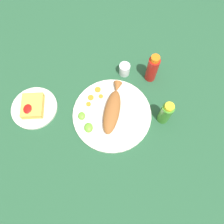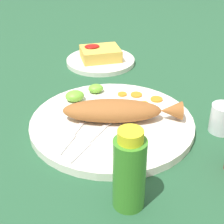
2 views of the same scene
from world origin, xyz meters
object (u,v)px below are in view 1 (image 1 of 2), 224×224
Objects in this scene: main_plate at (112,114)px; salt_cup at (124,70)px; fork_near at (128,126)px; side_plate_fries at (34,108)px; hot_sauce_bottle_red at (152,69)px; fork_far at (120,132)px; hot_sauce_bottle_green at (166,113)px; fried_fish at (113,109)px.

main_plate is 5.72× the size of salt_cup.
fork_near is 0.67× the size of side_plate_fries.
fork_near is at bearing -27.05° from hot_sauce_bottle_red.
hot_sauce_bottle_green reaches higher than fork_far.
fried_fish is 0.37m from side_plate_fries.
side_plate_fries is at bearing -165.52° from fork_far.
side_plate_fries is (0.18, -0.44, -0.02)m from salt_cup.
hot_sauce_bottle_green is (0.03, 0.24, 0.06)m from main_plate.
fork_far is (0.03, -0.04, 0.00)m from fork_near.
hot_sauce_bottle_red reaches higher than fried_fish.
hot_sauce_bottle_red is 0.59m from side_plate_fries.
fried_fish is at bearing -47.41° from hot_sauce_bottle_red.
hot_sauce_bottle_red is 0.78× the size of side_plate_fries.
side_plate_fries is at bearing -68.14° from salt_cup.
fork_near reaches higher than main_plate.
side_plate_fries is (0.14, -0.57, -0.07)m from hot_sauce_bottle_red.
fork_near is 0.29m from salt_cup.
fried_fish is 1.87× the size of fork_near.
fork_near is at bearing 54.65° from fried_fish.
salt_cup is at bearing 111.86° from side_plate_fries.
fried_fish reaches higher than main_plate.
hot_sauce_bottle_red is at bearing 146.30° from fried_fish.
fried_fish is 0.27m from hot_sauce_bottle_red.
hot_sauce_bottle_green is (0.04, 0.23, 0.03)m from fried_fish.
hot_sauce_bottle_green is 0.61m from side_plate_fries.
fork_near is at bearing -78.49° from hot_sauce_bottle_green.
hot_sauce_bottle_green is at bearing 82.88° from main_plate.
fork_far is 0.34m from hot_sauce_bottle_red.
fork_far is (0.10, 0.03, -0.02)m from fried_fish.
fork_near reaches higher than side_plate_fries.
hot_sauce_bottle_green is at bearing 93.24° from fried_fish.
fork_near is 0.18m from hot_sauce_bottle_green.
fork_far is at bearing -7.35° from salt_cup.
hot_sauce_bottle_green reaches higher than fried_fish.
fork_near is 0.30m from hot_sauce_bottle_red.
fork_near is 0.86× the size of hot_sauce_bottle_red.
hot_sauce_bottle_green is at bearing 8.36° from hot_sauce_bottle_red.
hot_sauce_bottle_green reaches higher than salt_cup.
hot_sauce_bottle_red is at bearing 106.33° from fork_near.
hot_sauce_bottle_red is (-0.29, 0.17, 0.06)m from fork_far.
salt_cup is at bearing 175.55° from fried_fish.
hot_sauce_bottle_red reaches higher than hot_sauce_bottle_green.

